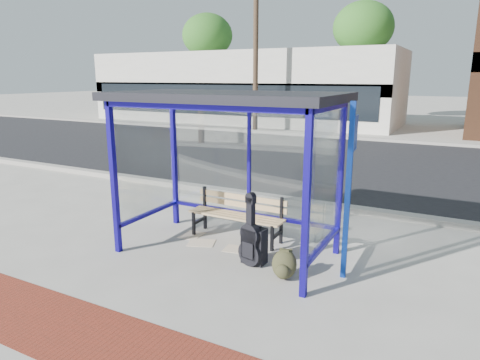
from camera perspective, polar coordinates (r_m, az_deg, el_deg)
The scene contains 19 objects.
ground at distance 6.69m, azimuth -1.76°, elevation -9.57°, with size 120.00×120.00×0.00m, color #B2ADA0.
brick_paver_strip at distance 4.87m, azimuth -17.99°, elevation -19.80°, with size 60.00×1.00×0.01m, color maroon.
curb_near at distance 9.15m, azimuth 7.22°, elevation -2.81°, with size 60.00×0.25×0.12m, color gray.
street_asphalt at distance 13.93m, azimuth 14.67°, elevation 2.30°, with size 60.00×10.00×0.00m, color black.
curb_far at distance 18.87m, azimuth 18.31°, elevation 5.10°, with size 60.00×0.25×0.12m, color gray.
far_sidewalk at distance 20.73m, azimuth 19.20°, elevation 5.59°, with size 60.00×4.00×0.01m, color #B2ADA0.
bus_shelter at distance 6.23m, azimuth -1.57°, elevation 8.45°, with size 3.30×1.80×2.42m.
storefront_white at distance 26.26m, azimuth 0.48°, elevation 12.24°, with size 18.00×6.04×4.00m.
tree_left at distance 32.34m, azimuth -4.37°, elevation 18.59°, with size 3.60×3.60×7.03m.
tree_mid at distance 28.14m, azimuth 16.12°, elevation 18.87°, with size 3.60×3.60×7.03m.
utility_pole_west at distance 20.86m, azimuth 2.12°, elevation 17.67°, with size 1.60×0.24×8.00m.
bench at distance 7.09m, azimuth -0.29°, elevation -4.41°, with size 1.64×0.41×0.77m.
guitar_bag at distance 6.11m, azimuth 1.41°, elevation -8.11°, with size 0.39×0.19×1.02m.
suitcase at distance 6.21m, azimuth 1.91°, elevation -8.75°, with size 0.35×0.24×0.59m.
backpack at distance 5.83m, azimuth 5.89°, elevation -11.23°, with size 0.37×0.35×0.40m.
sign_post at distance 5.64m, azimuth 14.36°, elevation -0.29°, with size 0.10×0.29×2.34m.
newspaper_a at distance 7.38m, azimuth -6.46°, elevation -7.34°, with size 0.41×0.32×0.01m, color white.
newspaper_b at distance 7.05m, azimuth -5.17°, elevation -8.34°, with size 0.43×0.34×0.01m, color white.
newspaper_c at distance 6.77m, azimuth -0.46°, elevation -9.22°, with size 0.39×0.31×0.01m, color white.
Camera 1 is at (3.04, -5.34, 2.63)m, focal length 32.00 mm.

